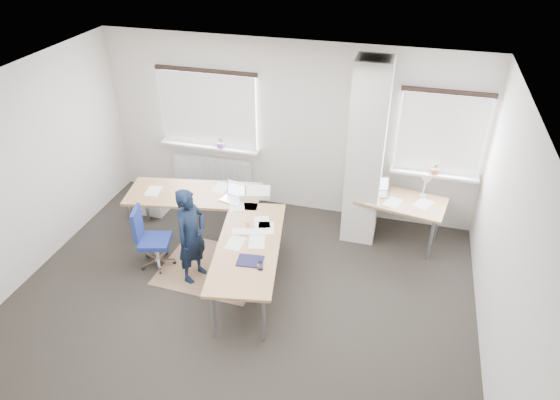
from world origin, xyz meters
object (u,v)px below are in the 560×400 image
(task_chair, at_px, (154,250))
(person, at_px, (191,236))
(desk_main, at_px, (223,219))
(desk_side, at_px, (397,201))

(task_chair, relative_size, person, 0.67)
(task_chair, height_order, person, person)
(desk_main, relative_size, task_chair, 2.99)
(desk_main, bearing_deg, desk_side, 15.67)
(desk_main, xyz_separation_m, desk_side, (2.32, 1.12, -0.01))
(person, bearing_deg, desk_side, -40.56)
(person, bearing_deg, task_chair, 99.56)
(desk_side, relative_size, person, 1.08)
(desk_main, xyz_separation_m, task_chair, (-0.92, -0.40, -0.43))
(task_chair, xyz_separation_m, person, (0.66, -0.09, 0.43))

